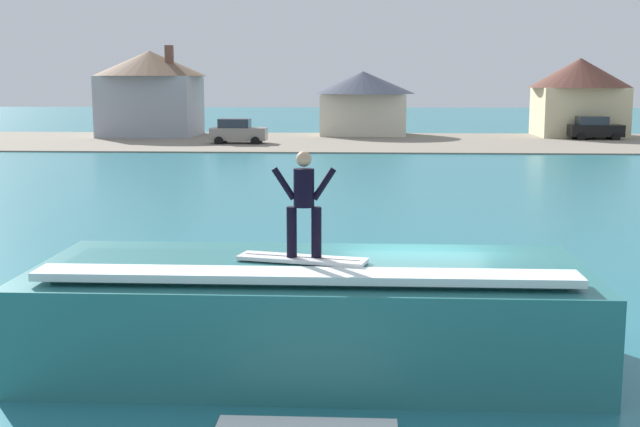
{
  "coord_description": "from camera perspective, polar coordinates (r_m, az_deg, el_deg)",
  "views": [
    {
      "loc": [
        -0.92,
        -14.28,
        4.61
      ],
      "look_at": [
        -1.79,
        1.76,
        2.05
      ],
      "focal_mm": 47.08,
      "sensor_mm": 36.0,
      "label": 1
    }
  ],
  "objects": [
    {
      "name": "house_gabled_white",
      "position": [
        71.88,
        17.22,
        7.83
      ],
      "size": [
        8.3,
        8.3,
        6.37
      ],
      "color": "beige",
      "rests_on": "ground_plane"
    },
    {
      "name": "car_far_shore",
      "position": [
        68.14,
        18.17,
        5.53
      ],
      "size": [
        3.99,
        2.16,
        1.86
      ],
      "color": "black",
      "rests_on": "ground_plane"
    },
    {
      "name": "car_near_shore",
      "position": [
        61.0,
        -5.61,
        5.57
      ],
      "size": [
        4.01,
        2.19,
        1.86
      ],
      "color": "gray",
      "rests_on": "ground_plane"
    },
    {
      "name": "surfer",
      "position": [
        12.87,
        -1.1,
        1.01
      ],
      "size": [
        1.0,
        0.32,
        1.65
      ],
      "color": "black",
      "rests_on": "surfboard"
    },
    {
      "name": "shoreline_bank",
      "position": [
        63.03,
        3.96,
        4.89
      ],
      "size": [
        120.0,
        19.72,
        0.09
      ],
      "color": "gray",
      "rests_on": "ground_plane"
    },
    {
      "name": "wave_crest",
      "position": [
        13.76,
        -0.64,
        -6.75
      ],
      "size": [
        8.91,
        3.89,
        1.83
      ],
      "color": "#297071",
      "rests_on": "ground_plane"
    },
    {
      "name": "ground_plane",
      "position": [
        15.04,
        6.54,
        -8.86
      ],
      "size": [
        260.0,
        260.0,
        0.0
      ],
      "primitive_type": "plane",
      "color": "#267381"
    },
    {
      "name": "house_with_chimney",
      "position": [
        70.54,
        -11.45,
        8.29
      ],
      "size": [
        9.26,
        9.26,
        7.35
      ],
      "color": "#9EA3AD",
      "rests_on": "ground_plane"
    },
    {
      "name": "surfboard",
      "position": [
        13.05,
        -1.22,
        -3.11
      ],
      "size": [
        2.09,
        0.96,
        0.06
      ],
      "color": "white",
      "rests_on": "wave_crest"
    },
    {
      "name": "house_small_cottage",
      "position": [
        70.29,
        2.94,
        7.81
      ],
      "size": [
        8.6,
        8.6,
        5.33
      ],
      "color": "beige",
      "rests_on": "ground_plane"
    }
  ]
}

